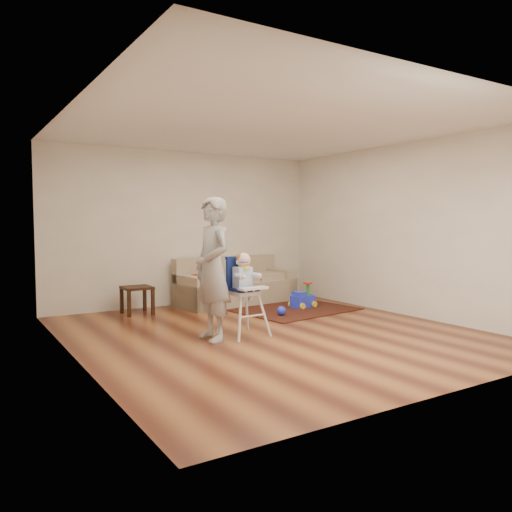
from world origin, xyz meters
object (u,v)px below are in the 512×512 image
side_table (137,300)px  ride_on_toy (303,295)px  toy_ball (281,311)px  adult (213,269)px  high_chair (243,296)px  sofa (236,281)px

side_table → ride_on_toy: bearing=-20.5°
toy_ball → adult: bearing=-153.2°
toy_ball → high_chair: 1.51m
ride_on_toy → sofa: bearing=116.3°
side_table → toy_ball: bearing=-36.8°
ride_on_toy → high_chair: bearing=-156.4°
adult → side_table: bearing=-174.2°
sofa → ride_on_toy: (0.73, -1.00, -0.19)m
sofa → adult: bearing=-131.3°
side_table → adult: 2.31m
side_table → high_chair: 2.33m
side_table → adult: bearing=-83.8°
sofa → toy_ball: 1.46m
ride_on_toy → side_table: bearing=149.8°
ride_on_toy → high_chair: size_ratio=0.39×
adult → ride_on_toy: bearing=117.3°
side_table → toy_ball: 2.31m
sofa → high_chair: 2.55m
toy_ball → high_chair: high_chair is taller
high_chair → adult: bearing=172.3°
sofa → adult: adult is taller
high_chair → adult: (-0.43, 0.02, 0.37)m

